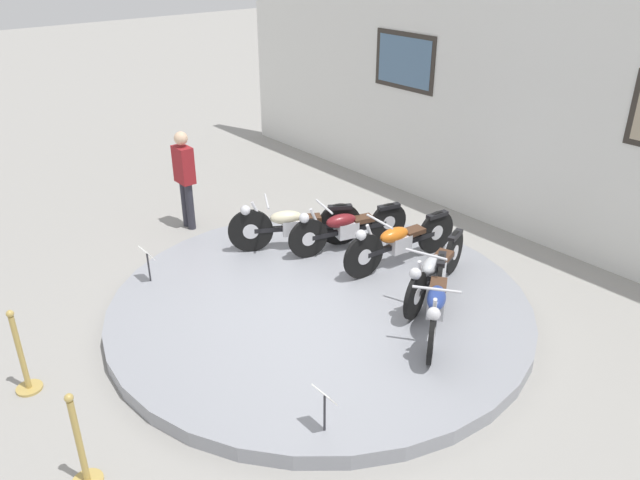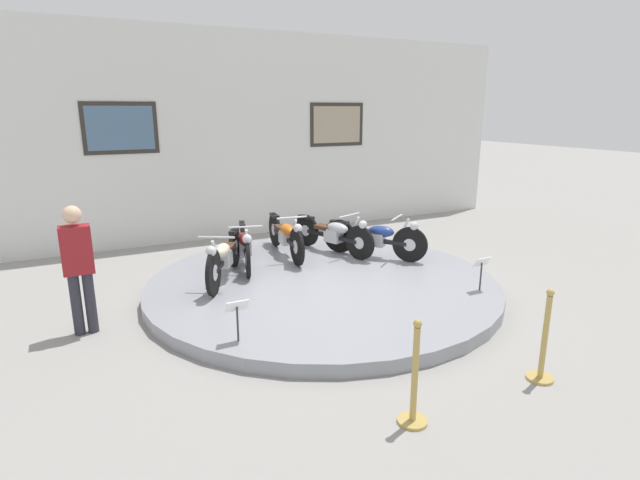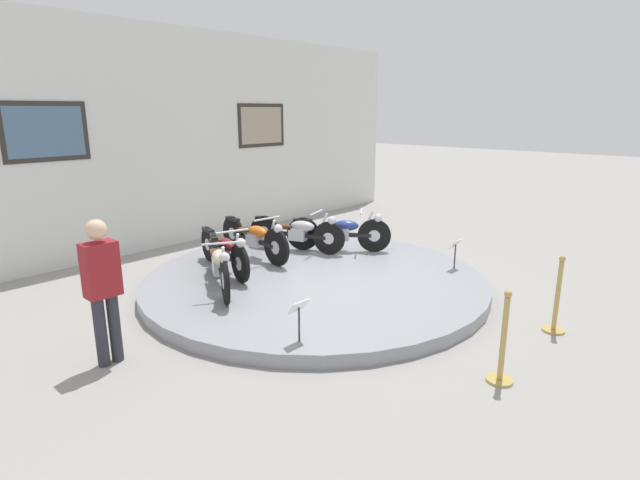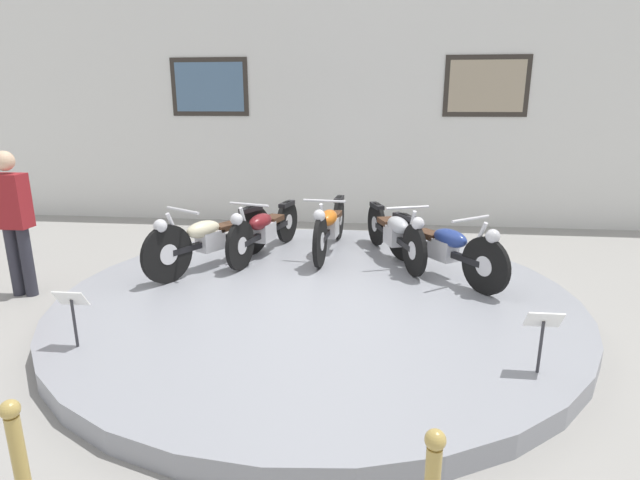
{
  "view_description": "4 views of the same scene",
  "coord_description": "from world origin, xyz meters",
  "px_view_note": "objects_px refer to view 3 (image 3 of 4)",
  "views": [
    {
      "loc": [
        5.35,
        -4.45,
        4.53
      ],
      "look_at": [
        -0.17,
        0.14,
        0.94
      ],
      "focal_mm": 35.0,
      "sensor_mm": 36.0,
      "label": 1
    },
    {
      "loc": [
        -3.4,
        -6.65,
        2.8
      ],
      "look_at": [
        0.14,
        0.37,
        0.72
      ],
      "focal_mm": 28.0,
      "sensor_mm": 36.0,
      "label": 2
    },
    {
      "loc": [
        -5.61,
        -5.24,
        2.78
      ],
      "look_at": [
        0.13,
        0.0,
        0.75
      ],
      "focal_mm": 28.0,
      "sensor_mm": 36.0,
      "label": 3
    },
    {
      "loc": [
        0.59,
        -5.05,
        2.17
      ],
      "look_at": [
        -0.0,
        0.24,
        0.7
      ],
      "focal_mm": 28.0,
      "sensor_mm": 36.0,
      "label": 4
    }
  ],
  "objects_px": {
    "motorcycle_maroon": "(224,250)",
    "motorcycle_blue": "(341,231)",
    "motorcycle_orange": "(255,237)",
    "motorcycle_silver": "(298,231)",
    "stanchion_post_right_of_entry": "(556,306)",
    "info_placard_front_left": "(299,312)",
    "visitor_standing": "(102,284)",
    "motorcycle_cream": "(220,263)",
    "stanchion_post_left_of_entry": "(502,352)",
    "info_placard_front_centre": "(456,247)"
  },
  "relations": [
    {
      "from": "motorcycle_maroon",
      "to": "motorcycle_blue",
      "type": "xyz_separation_m",
      "value": [
        2.26,
        -0.6,
        0.01
      ]
    },
    {
      "from": "motorcycle_orange",
      "to": "motorcycle_silver",
      "type": "height_order",
      "value": "motorcycle_orange"
    },
    {
      "from": "motorcycle_orange",
      "to": "stanchion_post_right_of_entry",
      "type": "relative_size",
      "value": 1.95
    },
    {
      "from": "motorcycle_orange",
      "to": "info_placard_front_left",
      "type": "distance_m",
      "value": 3.49
    },
    {
      "from": "motorcycle_silver",
      "to": "visitor_standing",
      "type": "relative_size",
      "value": 1.13
    },
    {
      "from": "stanchion_post_right_of_entry",
      "to": "visitor_standing",
      "type": "bearing_deg",
      "value": 141.18
    },
    {
      "from": "motorcycle_cream",
      "to": "motorcycle_blue",
      "type": "relative_size",
      "value": 1.1
    },
    {
      "from": "stanchion_post_right_of_entry",
      "to": "info_placard_front_left",
      "type": "bearing_deg",
      "value": 143.95
    },
    {
      "from": "motorcycle_blue",
      "to": "stanchion_post_right_of_entry",
      "type": "height_order",
      "value": "stanchion_post_right_of_entry"
    },
    {
      "from": "stanchion_post_left_of_entry",
      "to": "stanchion_post_right_of_entry",
      "type": "distance_m",
      "value": 1.67
    },
    {
      "from": "motorcycle_cream",
      "to": "info_placard_front_left",
      "type": "height_order",
      "value": "motorcycle_cream"
    },
    {
      "from": "motorcycle_orange",
      "to": "motorcycle_silver",
      "type": "distance_m",
      "value": 0.89
    },
    {
      "from": "motorcycle_cream",
      "to": "motorcycle_blue",
      "type": "bearing_deg",
      "value": 0.0
    },
    {
      "from": "motorcycle_maroon",
      "to": "info_placard_front_centre",
      "type": "bearing_deg",
      "value": -45.08
    },
    {
      "from": "motorcycle_silver",
      "to": "info_placard_front_centre",
      "type": "xyz_separation_m",
      "value": [
        1.0,
        -2.73,
        -0.01
      ]
    },
    {
      "from": "stanchion_post_right_of_entry",
      "to": "info_placard_front_centre",
      "type": "bearing_deg",
      "value": 62.45
    },
    {
      "from": "info_placard_front_centre",
      "to": "stanchion_post_right_of_entry",
      "type": "bearing_deg",
      "value": -117.55
    },
    {
      "from": "motorcycle_cream",
      "to": "stanchion_post_right_of_entry",
      "type": "relative_size",
      "value": 1.73
    },
    {
      "from": "info_placard_front_left",
      "to": "info_placard_front_centre",
      "type": "height_order",
      "value": "same"
    },
    {
      "from": "motorcycle_silver",
      "to": "info_placard_front_left",
      "type": "bearing_deg",
      "value": -134.94
    },
    {
      "from": "motorcycle_orange",
      "to": "info_placard_front_left",
      "type": "relative_size",
      "value": 3.91
    },
    {
      "from": "motorcycle_silver",
      "to": "motorcycle_maroon",
      "type": "bearing_deg",
      "value": -179.95
    },
    {
      "from": "info_placard_front_left",
      "to": "motorcycle_silver",
      "type": "bearing_deg",
      "value": 45.06
    },
    {
      "from": "stanchion_post_left_of_entry",
      "to": "stanchion_post_right_of_entry",
      "type": "bearing_deg",
      "value": 0.0
    },
    {
      "from": "motorcycle_cream",
      "to": "motorcycle_silver",
      "type": "distance_m",
      "value": 2.33
    },
    {
      "from": "motorcycle_silver",
      "to": "visitor_standing",
      "type": "distance_m",
      "value": 4.48
    },
    {
      "from": "motorcycle_cream",
      "to": "motorcycle_silver",
      "type": "xyz_separation_m",
      "value": [
        2.25,
        0.6,
        -0.02
      ]
    },
    {
      "from": "motorcycle_silver",
      "to": "stanchion_post_right_of_entry",
      "type": "distance_m",
      "value": 4.7
    },
    {
      "from": "motorcycle_blue",
      "to": "motorcycle_silver",
      "type": "bearing_deg",
      "value": 131.99
    },
    {
      "from": "stanchion_post_left_of_entry",
      "to": "motorcycle_blue",
      "type": "bearing_deg",
      "value": 61.34
    },
    {
      "from": "motorcycle_orange",
      "to": "motorcycle_blue",
      "type": "distance_m",
      "value": 1.63
    },
    {
      "from": "motorcycle_orange",
      "to": "info_placard_front_left",
      "type": "bearing_deg",
      "value": -122.13
    },
    {
      "from": "info_placard_front_centre",
      "to": "stanchion_post_right_of_entry",
      "type": "height_order",
      "value": "stanchion_post_right_of_entry"
    },
    {
      "from": "motorcycle_maroon",
      "to": "visitor_standing",
      "type": "relative_size",
      "value": 1.15
    },
    {
      "from": "motorcycle_orange",
      "to": "info_placard_front_centre",
      "type": "height_order",
      "value": "motorcycle_orange"
    },
    {
      "from": "motorcycle_orange",
      "to": "motorcycle_cream",
      "type": "bearing_deg",
      "value": -149.13
    },
    {
      "from": "motorcycle_cream",
      "to": "info_placard_front_centre",
      "type": "distance_m",
      "value": 3.89
    },
    {
      "from": "info_placard_front_centre",
      "to": "motorcycle_cream",
      "type": "bearing_deg",
      "value": 146.84
    },
    {
      "from": "info_placard_front_centre",
      "to": "stanchion_post_left_of_entry",
      "type": "height_order",
      "value": "stanchion_post_left_of_entry"
    },
    {
      "from": "motorcycle_maroon",
      "to": "motorcycle_silver",
      "type": "xyz_separation_m",
      "value": [
        1.72,
        0.0,
        0.0
      ]
    },
    {
      "from": "motorcycle_silver",
      "to": "stanchion_post_left_of_entry",
      "type": "distance_m",
      "value": 4.99
    },
    {
      "from": "info_placard_front_left",
      "to": "info_placard_front_centre",
      "type": "relative_size",
      "value": 1.0
    },
    {
      "from": "visitor_standing",
      "to": "stanchion_post_left_of_entry",
      "type": "bearing_deg",
      "value": -52.97
    },
    {
      "from": "visitor_standing",
      "to": "motorcycle_blue",
      "type": "bearing_deg",
      "value": 7.84
    },
    {
      "from": "stanchion_post_right_of_entry",
      "to": "stanchion_post_left_of_entry",
      "type": "bearing_deg",
      "value": 180.0
    },
    {
      "from": "motorcycle_cream",
      "to": "stanchion_post_left_of_entry",
      "type": "distance_m",
      "value": 4.14
    },
    {
      "from": "visitor_standing",
      "to": "motorcycle_cream",
      "type": "bearing_deg",
      "value": 18.12
    },
    {
      "from": "motorcycle_blue",
      "to": "motorcycle_maroon",
      "type": "bearing_deg",
      "value": 165.15
    },
    {
      "from": "motorcycle_maroon",
      "to": "info_placard_front_left",
      "type": "xyz_separation_m",
      "value": [
        -1.01,
        -2.73,
        -0.01
      ]
    },
    {
      "from": "motorcycle_maroon",
      "to": "visitor_standing",
      "type": "height_order",
      "value": "visitor_standing"
    }
  ]
}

